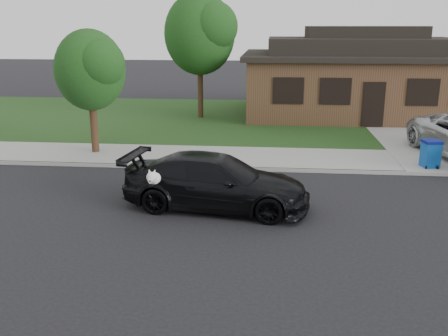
# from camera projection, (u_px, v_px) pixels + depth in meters

# --- Properties ---
(ground) EXTENTS (120.00, 120.00, 0.00)m
(ground) POSITION_uv_depth(u_px,v_px,m) (297.00, 208.00, 13.64)
(ground) COLOR black
(ground) RESTS_ON ground
(sidewalk) EXTENTS (60.00, 3.00, 0.12)m
(sidewalk) POSITION_uv_depth(u_px,v_px,m) (291.00, 159.00, 18.41)
(sidewalk) COLOR gray
(sidewalk) RESTS_ON ground
(curb) EXTENTS (60.00, 0.12, 0.12)m
(curb) POSITION_uv_depth(u_px,v_px,m) (293.00, 170.00, 16.98)
(curb) COLOR gray
(curb) RESTS_ON ground
(lawn) EXTENTS (60.00, 13.00, 0.13)m
(lawn) POSITION_uv_depth(u_px,v_px,m) (286.00, 120.00, 26.07)
(lawn) COLOR #193814
(lawn) RESTS_ON ground
(driveway) EXTENTS (4.50, 13.00, 0.14)m
(driveway) POSITION_uv_depth(u_px,v_px,m) (420.00, 134.00, 22.65)
(driveway) COLOR gray
(driveway) RESTS_ON ground
(sedan) EXTENTS (5.28, 2.76, 1.46)m
(sedan) POSITION_uv_depth(u_px,v_px,m) (216.00, 182.00, 13.47)
(sedan) COLOR black
(sedan) RESTS_ON ground
(recycling_bin) EXTENTS (0.65, 0.66, 0.95)m
(recycling_bin) POSITION_uv_depth(u_px,v_px,m) (431.00, 154.00, 16.97)
(recycling_bin) COLOR #0E4A9F
(recycling_bin) RESTS_ON sidewalk
(house) EXTENTS (12.60, 8.60, 4.65)m
(house) POSITION_uv_depth(u_px,v_px,m) (360.00, 77.00, 27.05)
(house) COLOR #422B1C
(house) RESTS_ON ground
(tree_0) EXTENTS (3.78, 3.60, 6.34)m
(tree_0) POSITION_uv_depth(u_px,v_px,m) (203.00, 32.00, 25.13)
(tree_0) COLOR #332114
(tree_0) RESTS_ON ground
(tree_2) EXTENTS (2.73, 2.60, 4.59)m
(tree_2) POSITION_uv_depth(u_px,v_px,m) (92.00, 69.00, 18.31)
(tree_2) COLOR #332114
(tree_2) RESTS_ON ground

